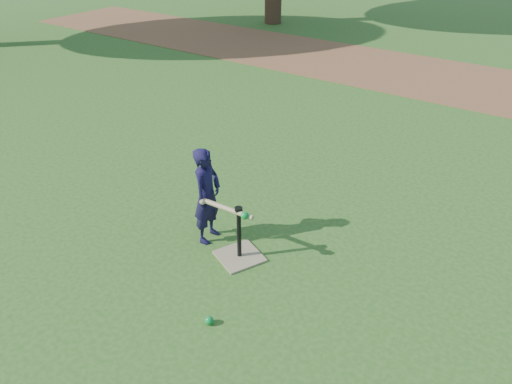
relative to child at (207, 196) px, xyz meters
The scene contains 6 objects.
ground 0.78m from the child, 39.53° to the right, with size 80.00×80.00×0.00m, color #285116.
dirt_strip 7.17m from the child, 86.51° to the left, with size 24.00×3.00×0.01m, color brown.
child is the anchor object (origin of this frame).
wiffle_ball_ground 1.40m from the child, 50.19° to the right, with size 0.08×0.08×0.08m, color #0B7F2D.
batting_tee 0.65m from the child, 10.24° to the right, with size 0.57×0.57×0.61m.
swing_action 0.40m from the child, 16.99° to the right, with size 0.63×0.11×0.09m.
Camera 1 is at (2.59, -3.03, 3.25)m, focal length 35.00 mm.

